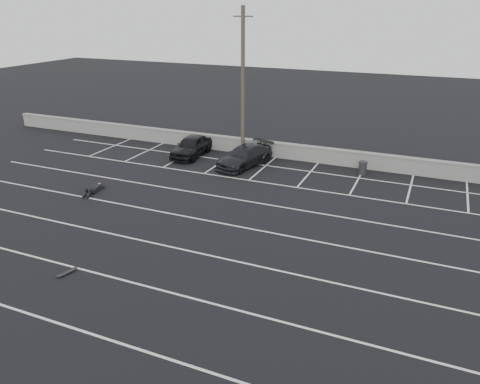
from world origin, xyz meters
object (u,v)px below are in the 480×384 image
at_px(car_left, 192,146).
at_px(trash_bin, 363,168).
at_px(car_right, 245,156).
at_px(utility_pole, 243,84).
at_px(skateboard, 67,273).
at_px(person, 95,186).

height_order(car_left, trash_bin, car_left).
bearing_deg(trash_bin, car_right, -169.65).
distance_m(utility_pole, trash_bin, 9.40).
distance_m(car_left, utility_pole, 5.51).
distance_m(trash_bin, skateboard, 18.40).
bearing_deg(trash_bin, skateboard, -117.88).
distance_m(car_left, person, 8.12).
bearing_deg(person, trash_bin, 19.55).
xyz_separation_m(car_right, skateboard, (-1.26, -14.92, -0.59)).
height_order(trash_bin, person, trash_bin).
distance_m(car_left, car_right, 4.24).
relative_size(person, skateboard, 3.59).
xyz_separation_m(car_left, utility_pole, (3.31, 1.24, 4.22)).
bearing_deg(utility_pole, skateboard, -91.27).
relative_size(trash_bin, skateboard, 1.15).
bearing_deg(car_right, person, -114.92).
height_order(car_left, person, car_left).
distance_m(trash_bin, person, 15.99).
height_order(utility_pole, person, utility_pole).
xyz_separation_m(car_left, car_right, (4.20, -0.54, -0.06)).
bearing_deg(person, utility_pole, 47.01).
distance_m(car_right, trash_bin, 7.47).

